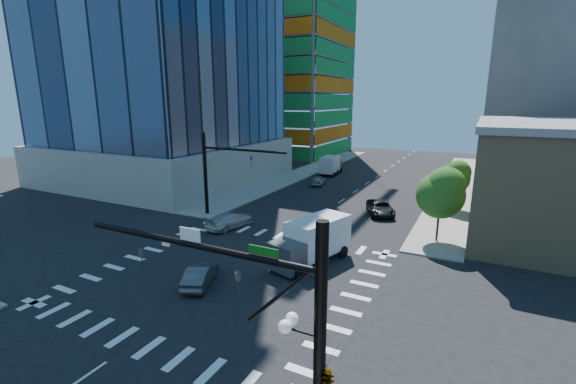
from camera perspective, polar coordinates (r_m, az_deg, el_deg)
The scene contains 16 objects.
ground at distance 29.18m, azimuth -8.15°, elevation -12.12°, with size 160.00×160.00×0.00m, color black.
road_markings at distance 29.18m, azimuth -8.15°, elevation -12.11°, with size 20.00×20.00×0.01m, color silver.
sidewalk_ne at distance 62.70m, azimuth 23.73°, elevation 0.86°, with size 5.00×60.00×0.15m, color gray.
sidewalk_nw at distance 68.57m, azimuth 2.46°, elevation 2.99°, with size 5.00×60.00×0.15m, color gray.
construction_building at distance 94.44m, azimuth -0.27°, elevation 20.82°, with size 25.16×34.50×70.60m.
bg_building_ne at distance 77.27m, azimuth 36.50°, elevation 12.00°, with size 24.00×30.00×28.00m, color #5C5653.
signal_mast_se at distance 13.32m, azimuth 0.90°, elevation -20.96°, with size 10.51×2.48×9.00m.
signal_mast_nw at distance 42.14m, azimuth -10.61°, elevation 3.62°, with size 10.20×0.40×9.00m.
tree_south at distance 36.25m, azimuth 21.89°, elevation -0.02°, with size 4.16×4.16×6.82m.
tree_north at distance 48.11m, azimuth 23.57°, elevation 2.11°, with size 3.54×3.52×5.78m.
car_nb_far at distance 44.37m, azimuth 13.53°, elevation -2.28°, with size 2.57×5.56×1.55m, color black.
car_sb_near at distance 39.19m, azimuth -8.64°, elevation -4.15°, with size 2.18×5.36×1.55m, color silver.
car_sb_mid at distance 58.31m, azimuth 4.52°, elevation 1.74°, with size 1.69×4.21×1.43m, color gray.
car_sb_cross at distance 28.03m, azimuth -12.81°, elevation -11.83°, with size 1.52×4.37×1.44m, color #49484D.
box_truck_near at distance 30.31m, azimuth 3.15°, elevation -7.85°, with size 4.60×7.12×3.46m.
box_truck_far at distance 67.01m, azimuth 6.43°, elevation 3.83°, with size 3.11×6.27×3.18m.
Camera 1 is at (15.41, -21.38, 12.54)m, focal length 24.00 mm.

